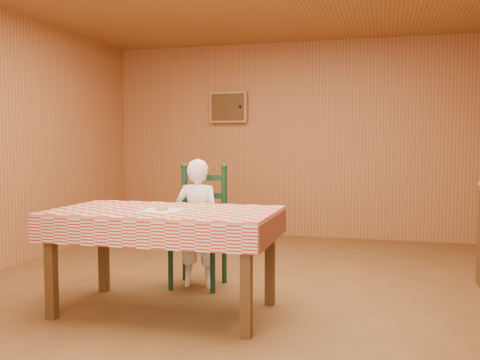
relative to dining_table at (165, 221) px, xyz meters
name	(u,v)px	position (x,y,z in m)	size (l,w,h in m)	color
ground	(234,297)	(0.39, 0.49, -0.69)	(6.00, 6.00, 0.00)	brown
cabin_walls	(249,80)	(0.39, 1.02, 1.14)	(5.10, 6.05, 2.65)	#AC6E3E
dining_table	(165,221)	(0.00, 0.00, 0.00)	(1.66, 0.96, 0.77)	#503115
ladder_chair	(200,229)	(0.00, 0.79, -0.18)	(0.44, 0.40, 1.08)	black
seated_child	(198,223)	(0.00, 0.73, -0.13)	(0.41, 0.27, 1.12)	white
napkin	(162,210)	(0.00, -0.05, 0.08)	(0.26, 0.26, 0.00)	white
donut	(162,208)	(0.00, -0.05, 0.10)	(0.10, 0.10, 0.03)	gold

